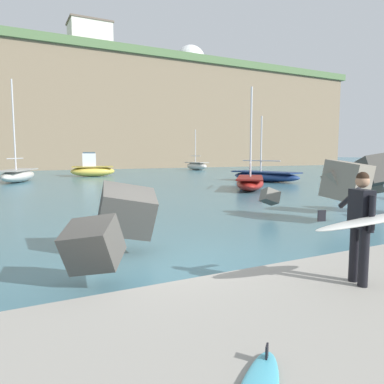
% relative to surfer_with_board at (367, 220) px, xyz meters
% --- Properties ---
extents(ground_plane, '(400.00, 400.00, 0.00)m').
position_rel_surfer_with_board_xyz_m(ground_plane, '(-2.08, 3.34, -1.28)').
color(ground_plane, '#42707F').
extents(walkway_path, '(48.00, 4.40, 0.24)m').
position_rel_surfer_with_board_xyz_m(walkway_path, '(-2.08, -0.66, -1.16)').
color(walkway_path, '#9E998E').
rests_on(walkway_path, ground).
extents(breakwater_jetty, '(31.03, 6.91, 2.35)m').
position_rel_surfer_with_board_xyz_m(breakwater_jetty, '(-4.66, 4.42, -0.16)').
color(breakwater_jetty, '#4C4944').
rests_on(breakwater_jetty, ground).
extents(surfer_with_board, '(2.11, 1.42, 1.78)m').
position_rel_surfer_with_board_xyz_m(surfer_with_board, '(0.00, 0.00, 0.00)').
color(surfer_with_board, black).
rests_on(surfer_with_board, walkway_path).
extents(boat_near_centre, '(3.82, 6.55, 5.39)m').
position_rel_surfer_with_board_xyz_m(boat_near_centre, '(14.14, 20.16, -0.81)').
color(boat_near_centre, navy).
rests_on(boat_near_centre, ground).
extents(boat_mid_left, '(3.67, 6.11, 8.10)m').
position_rel_surfer_with_board_xyz_m(boat_mid_left, '(-4.10, 28.91, -0.69)').
color(boat_mid_left, beige).
rests_on(boat_mid_left, ground).
extents(boat_mid_centre, '(4.49, 5.16, 6.52)m').
position_rel_surfer_with_board_xyz_m(boat_mid_centre, '(8.95, 15.18, -0.80)').
color(boat_mid_centre, maroon).
rests_on(boat_mid_centre, ground).
extents(boat_far_centre, '(4.61, 2.65, 2.45)m').
position_rel_surfer_with_board_xyz_m(boat_far_centre, '(2.80, 33.58, -0.51)').
color(boat_far_centre, '#EAC64C').
rests_on(boat_far_centre, ground).
extents(boat_far_right, '(2.23, 4.32, 5.68)m').
position_rel_surfer_with_board_xyz_m(boat_far_right, '(19.05, 41.62, -0.67)').
color(boat_far_right, beige).
rests_on(boat_far_right, ground).
extents(headland_bluff, '(85.43, 43.38, 18.47)m').
position_rel_surfer_with_board_xyz_m(headland_bluff, '(15.20, 71.40, 7.98)').
color(headland_bluff, '#847056').
rests_on(headland_bluff, ground).
extents(radar_dome, '(6.99, 6.99, 9.20)m').
position_rel_surfer_with_board_xyz_m(radar_dome, '(34.83, 74.65, 22.36)').
color(radar_dome, silver).
rests_on(radar_dome, headland_bluff).
extents(station_building_west, '(7.13, 5.38, 6.19)m').
position_rel_surfer_with_board_xyz_m(station_building_west, '(8.85, 61.58, 20.30)').
color(station_building_west, silver).
rests_on(station_building_west, headland_bluff).
extents(station_building_central, '(5.61, 5.12, 4.69)m').
position_rel_surfer_with_board_xyz_m(station_building_central, '(4.14, 77.68, 19.56)').
color(station_building_central, beige).
rests_on(station_building_central, headland_bluff).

